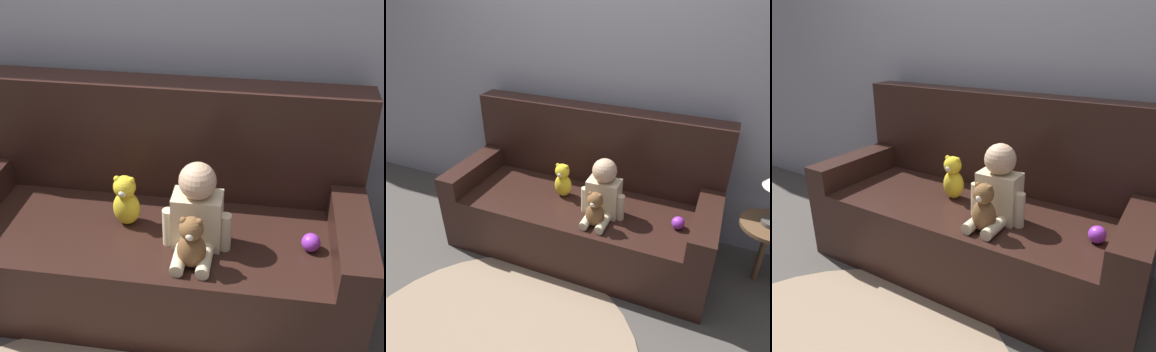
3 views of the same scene
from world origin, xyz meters
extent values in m
plane|color=#4C4742|center=(0.00, 0.00, 0.00)|extent=(12.00, 12.00, 0.00)
cube|color=#93939E|center=(0.00, 0.49, 1.30)|extent=(8.00, 0.05, 2.60)
cube|color=black|center=(0.00, 0.00, 0.22)|extent=(1.92, 0.81, 0.44)
cube|color=black|center=(0.00, 0.31, 0.73)|extent=(1.92, 0.18, 0.59)
cube|color=black|center=(0.88, 0.00, 0.52)|extent=(0.16, 0.81, 0.15)
cube|color=beige|center=(0.21, -0.11, 0.57)|extent=(0.21, 0.13, 0.26)
sphere|color=tan|center=(0.21, -0.11, 0.77)|extent=(0.16, 0.16, 0.16)
cylinder|color=beige|center=(0.16, -0.26, 0.47)|extent=(0.06, 0.17, 0.06)
cylinder|color=beige|center=(0.27, -0.26, 0.47)|extent=(0.06, 0.17, 0.06)
cylinder|color=beige|center=(0.09, -0.13, 0.53)|extent=(0.05, 0.05, 0.18)
cylinder|color=beige|center=(0.34, -0.13, 0.53)|extent=(0.05, 0.05, 0.18)
ellipsoid|color=brown|center=(0.21, -0.27, 0.52)|extent=(0.12, 0.10, 0.17)
sphere|color=brown|center=(0.21, -0.27, 0.64)|extent=(0.10, 0.10, 0.10)
sphere|color=brown|center=(0.18, -0.27, 0.68)|extent=(0.03, 0.03, 0.03)
sphere|color=brown|center=(0.24, -0.27, 0.68)|extent=(0.03, 0.03, 0.03)
sphere|color=beige|center=(0.21, -0.31, 0.63)|extent=(0.04, 0.04, 0.04)
ellipsoid|color=yellow|center=(-0.13, -0.01, 0.52)|extent=(0.13, 0.10, 0.17)
sphere|color=yellow|center=(-0.13, -0.02, 0.64)|extent=(0.10, 0.10, 0.10)
sphere|color=yellow|center=(-0.17, -0.02, 0.68)|extent=(0.03, 0.03, 0.03)
sphere|color=yellow|center=(-0.10, -0.02, 0.68)|extent=(0.03, 0.03, 0.03)
sphere|color=beige|center=(-0.13, -0.06, 0.64)|extent=(0.04, 0.04, 0.04)
sphere|color=purple|center=(0.71, -0.08, 0.48)|extent=(0.08, 0.08, 0.08)
camera|label=1|loc=(0.47, -1.97, 1.96)|focal=50.00mm
camera|label=2|loc=(0.88, -2.11, 1.92)|focal=35.00mm
camera|label=3|loc=(0.99, -1.70, 1.35)|focal=35.00mm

